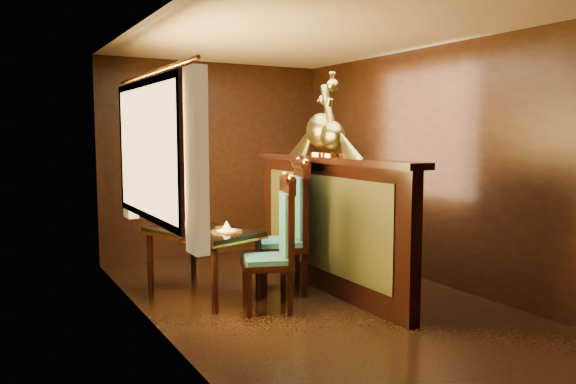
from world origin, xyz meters
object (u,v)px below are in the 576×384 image
(chair_right, at_px, (294,222))
(peacock_right, at_px, (321,115))
(dining_table, at_px, (202,236))
(peacock_left, at_px, (332,123))
(chair_left, at_px, (279,239))

(chair_right, distance_m, peacock_right, 1.11)
(chair_right, xyz_separation_m, peacock_right, (0.31, -0.01, 1.07))
(dining_table, distance_m, peacock_left, 1.68)
(chair_right, height_order, peacock_left, peacock_left)
(chair_left, distance_m, peacock_right, 1.40)
(chair_left, distance_m, peacock_left, 1.29)
(chair_right, distance_m, peacock_left, 1.06)
(chair_left, height_order, peacock_right, peacock_right)
(chair_left, xyz_separation_m, peacock_right, (0.71, 0.43, 1.13))
(chair_right, bearing_deg, peacock_left, -14.80)
(dining_table, distance_m, peacock_right, 1.69)
(chair_left, bearing_deg, peacock_left, 36.88)
(chair_right, bearing_deg, chair_left, -112.40)
(dining_table, relative_size, peacock_right, 1.55)
(peacock_left, distance_m, peacock_right, 0.22)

